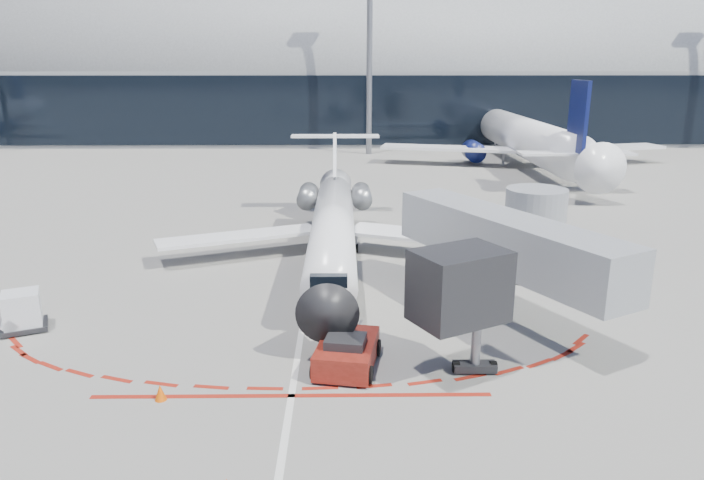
{
  "coord_description": "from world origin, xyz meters",
  "views": [
    {
      "loc": [
        1.87,
        -31.08,
        11.26
      ],
      "look_at": [
        2.26,
        -0.33,
        2.47
      ],
      "focal_mm": 32.0,
      "sensor_mm": 36.0,
      "label": 1
    }
  ],
  "objects_px": {
    "ramp_worker": "(327,341)",
    "pushback_tug": "(347,352)",
    "regional_jet": "(333,224)",
    "uld_container": "(22,311)"
  },
  "relations": [
    {
      "from": "regional_jet",
      "to": "pushback_tug",
      "type": "bearing_deg",
      "value": -86.94
    },
    {
      "from": "ramp_worker",
      "to": "pushback_tug",
      "type": "bearing_deg",
      "value": 130.81
    },
    {
      "from": "regional_jet",
      "to": "uld_container",
      "type": "relative_size",
      "value": 11.1
    },
    {
      "from": "regional_jet",
      "to": "pushback_tug",
      "type": "height_order",
      "value": "regional_jet"
    },
    {
      "from": "pushback_tug",
      "to": "uld_container",
      "type": "distance_m",
      "value": 14.48
    },
    {
      "from": "pushback_tug",
      "to": "ramp_worker",
      "type": "relative_size",
      "value": 3.09
    },
    {
      "from": "pushback_tug",
      "to": "uld_container",
      "type": "relative_size",
      "value": 2.33
    },
    {
      "from": "regional_jet",
      "to": "pushback_tug",
      "type": "distance_m",
      "value": 13.78
    },
    {
      "from": "regional_jet",
      "to": "ramp_worker",
      "type": "height_order",
      "value": "regional_jet"
    },
    {
      "from": "pushback_tug",
      "to": "ramp_worker",
      "type": "distance_m",
      "value": 0.93
    }
  ]
}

